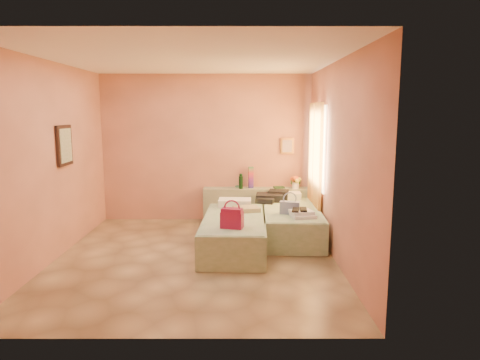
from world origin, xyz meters
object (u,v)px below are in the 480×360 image
(bed_left, at_px, (234,233))
(green_book, at_px, (279,187))
(blue_handbag, at_px, (290,208))
(towel_stack, at_px, (303,214))
(flower_vase, at_px, (296,181))
(water_bottle, at_px, (241,182))
(bed_right, at_px, (290,222))
(headboard_ledge, at_px, (257,205))
(magenta_handbag, at_px, (232,218))

(bed_left, distance_m, green_book, 1.93)
(blue_handbag, xyz_separation_m, towel_stack, (0.18, -0.23, -0.05))
(green_book, relative_size, flower_vase, 0.67)
(water_bottle, bearing_deg, bed_left, -93.66)
(bed_right, bearing_deg, bed_left, -143.41)
(headboard_ledge, bearing_deg, flower_vase, -4.65)
(water_bottle, bearing_deg, blue_handbag, -61.22)
(flower_vase, distance_m, magenta_handbag, 2.53)
(bed_right, xyz_separation_m, towel_stack, (0.11, -0.64, 0.30))
(water_bottle, relative_size, blue_handbag, 0.89)
(green_book, bearing_deg, water_bottle, 174.13)
(bed_right, relative_size, green_book, 10.26)
(water_bottle, distance_m, towel_stack, 1.89)
(bed_left, xyz_separation_m, towel_stack, (1.05, 0.01, 0.30))
(bed_right, xyz_separation_m, water_bottle, (-0.84, 0.98, 0.54))
(towel_stack, bearing_deg, green_book, 97.35)
(green_book, height_order, blue_handbag, blue_handbag)
(bed_right, xyz_separation_m, blue_handbag, (-0.07, -0.42, 0.35))
(magenta_handbag, relative_size, towel_stack, 0.86)
(bed_right, distance_m, water_bottle, 1.39)
(headboard_ledge, relative_size, green_book, 10.52)
(magenta_handbag, bearing_deg, headboard_ledge, 93.21)
(headboard_ledge, height_order, blue_handbag, blue_handbag)
(headboard_ledge, distance_m, green_book, 0.54)
(bed_left, xyz_separation_m, water_bottle, (0.10, 1.63, 0.54))
(headboard_ledge, relative_size, blue_handbag, 6.68)
(bed_right, bearing_deg, blue_handbag, -97.49)
(headboard_ledge, height_order, magenta_handbag, magenta_handbag)
(blue_handbag, distance_m, towel_stack, 0.29)
(towel_stack, bearing_deg, flower_vase, 86.71)
(headboard_ledge, bearing_deg, bed_right, -63.43)
(water_bottle, relative_size, flower_vase, 0.95)
(flower_vase, bearing_deg, towel_stack, -93.29)
(water_bottle, height_order, towel_stack, water_bottle)
(headboard_ledge, distance_m, towel_stack, 1.82)
(headboard_ledge, bearing_deg, towel_stack, -69.44)
(magenta_handbag, bearing_deg, flower_vase, 76.48)
(headboard_ledge, xyz_separation_m, flower_vase, (0.73, -0.06, 0.47))
(flower_vase, bearing_deg, headboard_ledge, 175.35)
(headboard_ledge, xyz_separation_m, green_book, (0.42, -0.01, 0.34))
(green_book, bearing_deg, towel_stack, -93.50)
(green_book, distance_m, towel_stack, 1.70)
(green_book, distance_m, magenta_handbag, 2.45)
(blue_handbag, bearing_deg, bed_left, -152.83)
(bed_right, relative_size, magenta_handbag, 6.63)
(bed_right, bearing_deg, towel_stack, -78.33)
(water_bottle, xyz_separation_m, flower_vase, (1.04, 0.01, 0.01))
(blue_handbag, relative_size, towel_stack, 0.88)
(bed_left, bearing_deg, headboard_ledge, 78.20)
(headboard_ledge, relative_size, flower_vase, 7.09)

